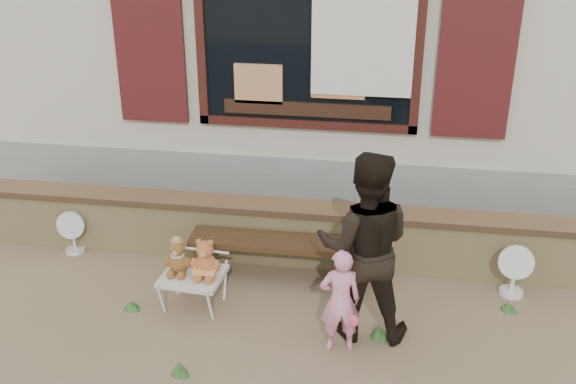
% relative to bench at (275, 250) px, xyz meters
% --- Properties ---
extents(ground, '(80.00, 80.00, 0.00)m').
position_rel_bench_xyz_m(ground, '(0.14, -0.62, -0.33)').
color(ground, brown).
rests_on(ground, ground).
extents(shopfront, '(8.04, 5.13, 4.00)m').
position_rel_bench_xyz_m(shopfront, '(0.14, 3.87, 1.67)').
color(shopfront, '#B2A690').
rests_on(shopfront, ground).
extents(brick_wall, '(7.10, 0.36, 0.67)m').
position_rel_bench_xyz_m(brick_wall, '(0.14, 0.38, 0.01)').
color(brick_wall, '#D2B971').
rests_on(brick_wall, ground).
extents(bench, '(1.76, 0.39, 0.45)m').
position_rel_bench_xyz_m(bench, '(0.00, 0.00, 0.00)').
color(bench, '#372313').
rests_on(bench, ground).
extents(folding_chair, '(0.61, 0.55, 0.35)m').
position_rel_bench_xyz_m(folding_chair, '(-0.69, -0.64, -0.01)').
color(folding_chair, beige).
rests_on(folding_chair, ground).
extents(teddy_bear_left, '(0.29, 0.26, 0.37)m').
position_rel_bench_xyz_m(teddy_bear_left, '(-0.83, -0.63, 0.21)').
color(teddy_bear_left, brown).
rests_on(teddy_bear_left, folding_chair).
extents(teddy_bear_right, '(0.31, 0.28, 0.40)m').
position_rel_bench_xyz_m(teddy_bear_right, '(-0.55, -0.65, 0.23)').
color(teddy_bear_right, '#9A552A').
rests_on(teddy_bear_right, folding_chair).
extents(child, '(0.40, 0.31, 0.99)m').
position_rel_bench_xyz_m(child, '(0.76, -1.08, 0.17)').
color(child, pink).
rests_on(child, ground).
extents(adult, '(0.87, 0.69, 1.76)m').
position_rel_bench_xyz_m(adult, '(0.94, -0.79, 0.55)').
color(adult, black).
rests_on(adult, ground).
extents(fan_left, '(0.32, 0.21, 0.51)m').
position_rel_bench_xyz_m(fan_left, '(-2.31, 0.18, -0.08)').
color(fan_left, silver).
rests_on(fan_left, ground).
extents(fan_right, '(0.35, 0.24, 0.56)m').
position_rel_bench_xyz_m(fan_right, '(2.39, 0.06, -0.05)').
color(fan_right, white).
rests_on(fan_right, ground).
extents(grass_tufts, '(3.76, 1.65, 0.14)m').
position_rel_bench_xyz_m(grass_tufts, '(0.85, -1.11, -0.28)').
color(grass_tufts, '#325D25').
rests_on(grass_tufts, ground).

